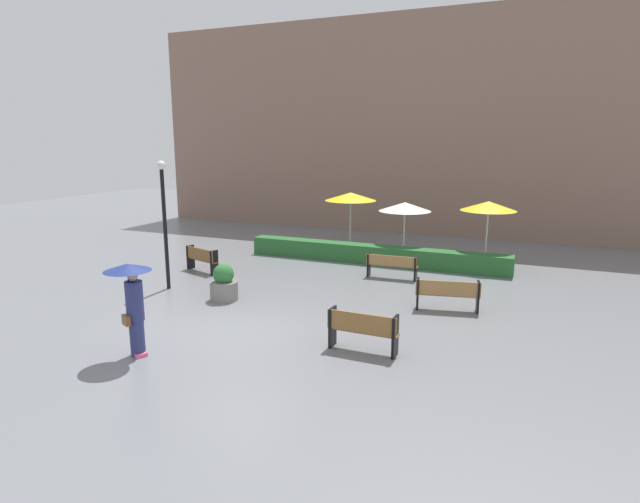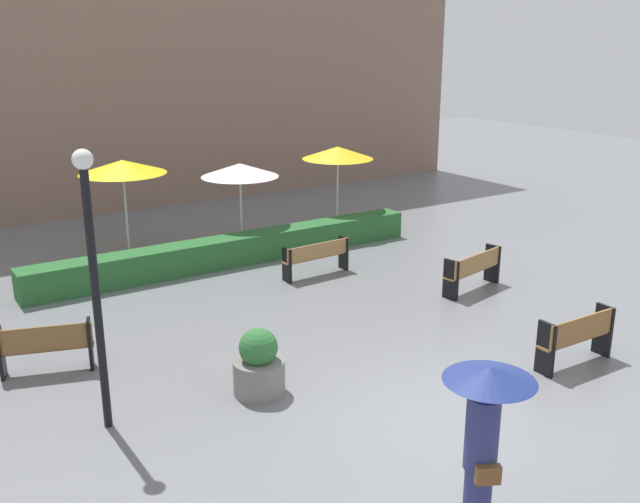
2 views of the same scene
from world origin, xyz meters
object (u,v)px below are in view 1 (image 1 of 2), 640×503
bench_far_left (201,258)px  planter_pot (224,284)px  patio_umbrella_yellow (351,197)px  lamp_post (164,212)px  patio_umbrella_yellow_far (489,206)px  patio_umbrella_white (405,207)px  pedestrian_with_umbrella (132,296)px  bench_far_right (448,293)px  bench_back_row (392,264)px  bench_near_right (362,329)px

bench_far_left → planter_pot: bearing=-43.9°
patio_umbrella_yellow → lamp_post: bearing=-110.5°
patio_umbrella_yellow_far → patio_umbrella_white: bearing=-179.3°
pedestrian_with_umbrella → patio_umbrella_white: size_ratio=0.92×
bench_far_right → bench_back_row: size_ratio=1.00×
bench_far_right → planter_pot: size_ratio=1.62×
bench_far_left → bench_back_row: size_ratio=0.87×
bench_near_right → bench_far_right: bench_near_right is taller
planter_pot → lamp_post: size_ratio=0.27×
lamp_post → patio_umbrella_yellow: lamp_post is taller
bench_near_right → bench_far_left: size_ratio=1.05×
bench_near_right → planter_pot: (-5.08, 2.10, -0.07)m
bench_back_row → lamp_post: lamp_post is taller
bench_far_left → planter_pot: 3.71m
pedestrian_with_umbrella → planter_pot: pedestrian_with_umbrella is taller
patio_umbrella_yellow → patio_umbrella_yellow_far: size_ratio=0.99×
bench_near_right → bench_far_left: 9.05m
bench_far_left → planter_pot: planter_pot is taller
patio_umbrella_white → planter_pot: bearing=-115.2°
pedestrian_with_umbrella → bench_near_right: bearing=25.6°
bench_far_right → patio_umbrella_yellow_far: bearing=86.5°
patio_umbrella_yellow → patio_umbrella_yellow_far: (5.88, -1.19, 0.01)m
pedestrian_with_umbrella → patio_umbrella_yellow_far: patio_umbrella_yellow_far is taller
planter_pot → lamp_post: lamp_post is taller
planter_pot → patio_umbrella_yellow: 8.97m
lamp_post → patio_umbrella_white: 9.30m
bench_far_left → lamp_post: size_ratio=0.38×
bench_near_right → bench_back_row: bench_near_right is taller
bench_far_right → patio_umbrella_yellow_far: patio_umbrella_yellow_far is taller
bench_near_right → planter_pot: size_ratio=1.47×
bench_far_right → pedestrian_with_umbrella: pedestrian_with_umbrella is taller
bench_near_right → lamp_post: 8.04m
bench_back_row → lamp_post: bearing=-147.0°
bench_back_row → pedestrian_with_umbrella: size_ratio=0.84×
bench_back_row → patio_umbrella_white: size_ratio=0.78×
bench_near_right → bench_far_right: size_ratio=0.91×
patio_umbrella_yellow → patio_umbrella_white: 3.00m
patio_umbrella_yellow → patio_umbrella_yellow_far: bearing=-11.5°
bench_far_right → planter_pot: planter_pot is taller
planter_pot → patio_umbrella_yellow_far: bearing=48.5°
bench_far_left → pedestrian_with_umbrella: (3.19, -6.86, 0.87)m
bench_far_left → bench_near_right: bearing=-31.1°
lamp_post → patio_umbrella_yellow_far: 11.57m
bench_back_row → patio_umbrella_yellow: size_ratio=0.72×
patio_umbrella_yellow_far → bench_far_left: bearing=-151.9°
lamp_post → patio_umbrella_white: bearing=50.8°
bench_far_right → bench_back_row: 3.67m
bench_near_right → bench_far_left: (-7.75, 4.67, -0.03)m
bench_far_left → lamp_post: 3.00m
bench_back_row → bench_near_right: bearing=-79.9°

